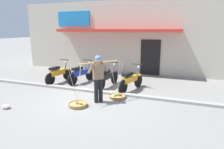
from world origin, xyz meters
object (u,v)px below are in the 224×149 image
object	(u,v)px
fruit_vendor	(98,76)
plastic_litter_bag	(6,106)
fruit_basket_left_side	(78,104)
motorcycle_end_of_row	(131,80)
motorcycle_third_in_row	(108,77)
fruit_basket_right_side	(117,96)
motorcycle_second_in_row	(81,74)
motorcycle_nearest_shop	(58,73)

from	to	relation	value
fruit_vendor	plastic_litter_bag	bearing A→B (deg)	-148.71
fruit_vendor	fruit_basket_left_side	distance (m)	1.20
fruit_basket_left_side	motorcycle_end_of_row	bearing A→B (deg)	63.05
motorcycle_end_of_row	motorcycle_third_in_row	bearing A→B (deg)	171.27
fruit_basket_right_side	motorcycle_second_in_row	size ratio (longest dim) A/B	0.82
motorcycle_nearest_shop	plastic_litter_bag	distance (m)	3.46
motorcycle_second_in_row	fruit_basket_left_side	bearing A→B (deg)	-63.32
motorcycle_second_in_row	motorcycle_nearest_shop	bearing A→B (deg)	-163.90
fruit_basket_left_side	motorcycle_nearest_shop	world-z (taller)	fruit_basket_left_side
plastic_litter_bag	fruit_basket_right_side	bearing A→B (deg)	35.32
motorcycle_second_in_row	motorcycle_third_in_row	distance (m)	1.49
plastic_litter_bag	motorcycle_third_in_row	bearing A→B (deg)	57.66
motorcycle_nearest_shop	motorcycle_third_in_row	world-z (taller)	same
fruit_vendor	plastic_litter_bag	world-z (taller)	fruit_vendor
fruit_vendor	motorcycle_end_of_row	distance (m)	1.98
fruit_basket_right_side	motorcycle_end_of_row	world-z (taller)	fruit_basket_right_side
fruit_basket_right_side	motorcycle_third_in_row	size ratio (longest dim) A/B	0.80
motorcycle_nearest_shop	motorcycle_end_of_row	world-z (taller)	same
fruit_basket_left_side	plastic_litter_bag	bearing A→B (deg)	-155.33
fruit_basket_right_side	motorcycle_third_in_row	world-z (taller)	fruit_basket_right_side
fruit_vendor	fruit_basket_right_side	xyz separation A→B (m)	(0.50, 0.62, -0.90)
fruit_basket_right_side	plastic_litter_bag	world-z (taller)	fruit_basket_right_side
fruit_basket_left_side	motorcycle_nearest_shop	distance (m)	3.48
fruit_basket_left_side	motorcycle_third_in_row	size ratio (longest dim) A/B	0.80
motorcycle_end_of_row	fruit_basket_right_side	bearing A→B (deg)	-100.85
plastic_litter_bag	motorcycle_nearest_shop	bearing A→B (deg)	95.16
fruit_basket_right_side	motorcycle_end_of_row	distance (m)	1.23
fruit_vendor	plastic_litter_bag	distance (m)	3.23
motorcycle_nearest_shop	plastic_litter_bag	xyz separation A→B (m)	(0.31, -3.42, -0.38)
fruit_basket_right_side	motorcycle_third_in_row	distance (m)	1.64
motorcycle_nearest_shop	motorcycle_third_in_row	bearing A→B (deg)	2.88
motorcycle_second_in_row	motorcycle_third_in_row	size ratio (longest dim) A/B	0.98
motorcycle_nearest_shop	motorcycle_second_in_row	xyz separation A→B (m)	(1.08, 0.31, 0.00)
motorcycle_second_in_row	motorcycle_end_of_row	bearing A→B (deg)	-7.80
fruit_basket_right_side	motorcycle_nearest_shop	world-z (taller)	fruit_basket_right_side
fruit_vendor	fruit_basket_left_side	world-z (taller)	fruit_vendor
motorcycle_third_in_row	fruit_vendor	bearing A→B (deg)	-78.37
fruit_basket_left_side	motorcycle_third_in_row	distance (m)	2.59
fruit_vendor	motorcycle_end_of_row	bearing A→B (deg)	67.86
motorcycle_end_of_row	plastic_litter_bag	distance (m)	4.78
motorcycle_second_in_row	motorcycle_end_of_row	world-z (taller)	same
fruit_basket_left_side	fruit_vendor	bearing A→B (deg)	51.41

